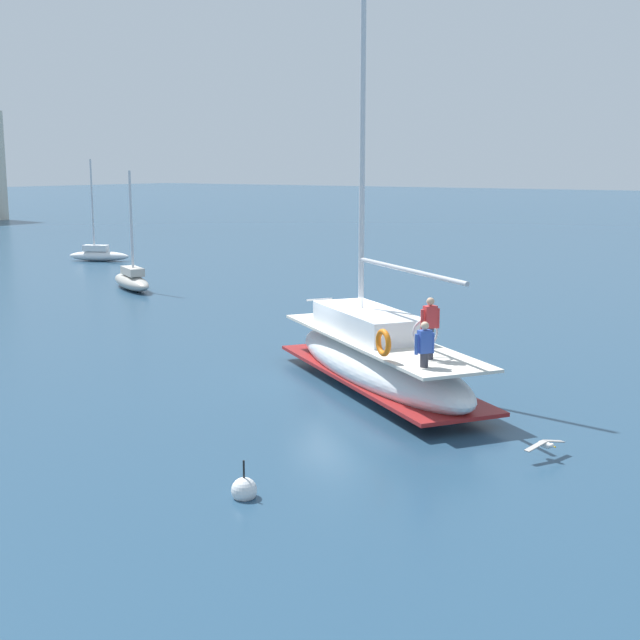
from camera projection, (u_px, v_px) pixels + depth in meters
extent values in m
plane|color=navy|center=(338.00, 375.00, 26.30)|extent=(400.00, 400.00, 0.00)
ellipsoid|color=silver|center=(378.00, 365.00, 24.53)|extent=(7.32, 9.32, 1.40)
cube|color=maroon|center=(378.00, 376.00, 24.58)|extent=(7.24, 9.17, 0.10)
cube|color=beige|center=(379.00, 340.00, 24.40)|extent=(6.90, 8.81, 0.08)
cube|color=silver|center=(368.00, 322.00, 24.98)|extent=(3.79, 4.53, 0.70)
cylinder|color=silver|center=(362.00, 149.00, 24.55)|extent=(0.16, 0.16, 10.51)
cylinder|color=#B7B7BC|center=(408.00, 270.00, 22.48)|extent=(3.30, 4.86, 0.12)
cylinder|color=silver|center=(319.00, 299.00, 28.33)|extent=(0.78, 0.55, 0.06)
torus|color=orange|center=(383.00, 343.00, 21.46)|extent=(0.50, 0.66, 0.70)
cylinder|color=#33333D|center=(430.00, 344.00, 21.70)|extent=(0.20, 0.20, 0.80)
cube|color=red|center=(430.00, 317.00, 21.58)|extent=(0.38, 0.34, 0.56)
sphere|color=tan|center=(430.00, 301.00, 21.51)|extent=(0.20, 0.20, 0.20)
cylinder|color=red|center=(422.00, 319.00, 21.50)|extent=(0.09, 0.09, 0.50)
cylinder|color=red|center=(438.00, 318.00, 21.67)|extent=(0.09, 0.09, 0.50)
cylinder|color=#33333D|center=(424.00, 360.00, 20.88)|extent=(0.20, 0.20, 0.35)
cube|color=#3351AD|center=(425.00, 342.00, 20.80)|extent=(0.38, 0.34, 0.56)
sphere|color=beige|center=(425.00, 326.00, 20.73)|extent=(0.20, 0.20, 0.20)
cylinder|color=#3351AD|center=(416.00, 344.00, 20.72)|extent=(0.09, 0.09, 0.50)
cylinder|color=#3351AD|center=(432.00, 343.00, 20.89)|extent=(0.09, 0.09, 0.50)
torus|color=silver|center=(425.00, 333.00, 21.88)|extent=(0.67, 0.47, 0.76)
ellipsoid|color=#B7B2A8|center=(132.00, 282.00, 44.20)|extent=(3.22, 4.74, 0.77)
cube|color=#B7B2A8|center=(132.00, 271.00, 43.89)|extent=(1.54, 2.03, 0.40)
cylinder|color=silver|center=(131.00, 224.00, 43.36)|extent=(0.12, 0.12, 5.24)
ellipsoid|color=white|center=(99.00, 256.00, 57.23)|extent=(2.63, 4.12, 0.66)
cube|color=white|center=(96.00, 248.00, 57.17)|extent=(1.27, 1.75, 0.40)
cylinder|color=silver|center=(92.00, 205.00, 56.69)|extent=(0.11, 0.11, 6.00)
ellipsoid|color=silver|center=(545.00, 444.00, 18.75)|extent=(0.30, 0.40, 0.16)
sphere|color=silver|center=(552.00, 445.00, 18.59)|extent=(0.11, 0.11, 0.11)
cone|color=gold|center=(554.00, 447.00, 18.54)|extent=(0.06, 0.08, 0.04)
cube|color=#9E9993|center=(554.00, 441.00, 18.91)|extent=(0.59, 0.34, 0.15)
cube|color=#9E9993|center=(536.00, 446.00, 18.58)|extent=(0.59, 0.34, 0.15)
sphere|color=silver|center=(244.00, 490.00, 16.58)|extent=(0.50, 0.50, 0.50)
cylinder|color=black|center=(244.00, 475.00, 16.53)|extent=(0.04, 0.04, 0.60)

